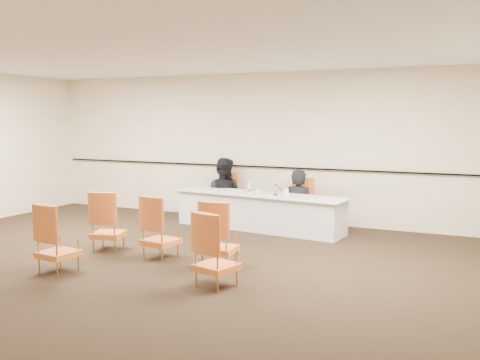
# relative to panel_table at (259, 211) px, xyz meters

# --- Properties ---
(floor) EXTENTS (10.00, 10.00, 0.00)m
(floor) POSITION_rel_panel_table_xyz_m (-0.37, -3.05, -0.34)
(floor) COLOR black
(floor) RESTS_ON ground
(ceiling) EXTENTS (10.00, 10.00, 0.00)m
(ceiling) POSITION_rel_panel_table_xyz_m (-0.37, -3.05, 2.66)
(ceiling) COLOR white
(ceiling) RESTS_ON ground
(wall_back) EXTENTS (10.00, 0.04, 3.00)m
(wall_back) POSITION_rel_panel_table_xyz_m (-0.37, 0.95, 1.16)
(wall_back) COLOR #FBF0C5
(wall_back) RESTS_ON ground
(wall_rail) EXTENTS (9.80, 0.04, 0.03)m
(wall_rail) POSITION_rel_panel_table_xyz_m (-0.37, 0.91, 0.76)
(wall_rail) COLOR black
(wall_rail) RESTS_ON wall_back
(panel_table) EXTENTS (3.46, 1.19, 0.68)m
(panel_table) POSITION_rel_panel_table_xyz_m (0.00, 0.00, 0.00)
(panel_table) COLOR silver
(panel_table) RESTS_ON ground
(panelist_main) EXTENTS (0.63, 0.43, 1.69)m
(panelist_main) POSITION_rel_panel_table_xyz_m (0.63, 0.45, -0.05)
(panelist_main) COLOR black
(panelist_main) RESTS_ON ground
(panelist_main_chair) EXTENTS (0.56, 0.56, 0.95)m
(panelist_main_chair) POSITION_rel_panel_table_xyz_m (0.63, 0.45, 0.14)
(panelist_main_chair) COLOR #BD5B21
(panelist_main_chair) RESTS_ON ground
(panelist_second) EXTENTS (0.88, 0.71, 1.73)m
(panelist_second) POSITION_rel_panel_table_xyz_m (-1.07, 0.65, 0.07)
(panelist_second) COLOR black
(panelist_second) RESTS_ON ground
(panelist_second_chair) EXTENTS (0.56, 0.56, 0.95)m
(panelist_second_chair) POSITION_rel_panel_table_xyz_m (-1.07, 0.65, 0.14)
(panelist_second_chair) COLOR #BD5B21
(panelist_second_chair) RESTS_ON ground
(papers) EXTENTS (0.35, 0.29, 0.00)m
(papers) POSITION_rel_panel_table_xyz_m (0.30, -0.10, 0.34)
(papers) COLOR silver
(papers) RESTS_ON panel_table
(microphone) EXTENTS (0.16, 0.20, 0.25)m
(microphone) POSITION_rel_panel_table_xyz_m (0.37, -0.10, 0.46)
(microphone) COLOR black
(microphone) RESTS_ON panel_table
(water_bottle) EXTENTS (0.07, 0.07, 0.23)m
(water_bottle) POSITION_rel_panel_table_xyz_m (-0.18, -0.05, 0.45)
(water_bottle) COLOR teal
(water_bottle) RESTS_ON panel_table
(drinking_glass) EXTENTS (0.07, 0.07, 0.10)m
(drinking_glass) POSITION_rel_panel_table_xyz_m (-0.00, -0.06, 0.39)
(drinking_glass) COLOR white
(drinking_glass) RESTS_ON panel_table
(coffee_cup) EXTENTS (0.11, 0.11, 0.14)m
(coffee_cup) POSITION_rel_panel_table_xyz_m (0.59, -0.15, 0.41)
(coffee_cup) COLOR white
(coffee_cup) RESTS_ON panel_table
(aud_chair_front_left) EXTENTS (0.61, 0.61, 0.95)m
(aud_chair_front_left) POSITION_rel_panel_table_xyz_m (-1.58, -2.46, 0.14)
(aud_chair_front_left) COLOR #BD5B21
(aud_chair_front_left) RESTS_ON ground
(aud_chair_front_mid) EXTENTS (0.57, 0.57, 0.95)m
(aud_chair_front_mid) POSITION_rel_panel_table_xyz_m (-0.54, -2.53, 0.14)
(aud_chair_front_mid) COLOR #BD5B21
(aud_chair_front_mid) RESTS_ON ground
(aud_chair_front_right) EXTENTS (0.53, 0.53, 0.95)m
(aud_chair_front_right) POSITION_rel_panel_table_xyz_m (0.46, -2.58, 0.14)
(aud_chair_front_right) COLOR #BD5B21
(aud_chair_front_right) RESTS_ON ground
(aud_chair_back_left) EXTENTS (0.55, 0.55, 0.95)m
(aud_chair_back_left) POSITION_rel_panel_table_xyz_m (-1.41, -3.73, 0.14)
(aud_chair_back_left) COLOR #BD5B21
(aud_chair_back_left) RESTS_ON ground
(aud_chair_back_right) EXTENTS (0.61, 0.61, 0.95)m
(aud_chair_back_right) POSITION_rel_panel_table_xyz_m (0.84, -3.41, 0.14)
(aud_chair_back_right) COLOR #BD5B21
(aud_chair_back_right) RESTS_ON ground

